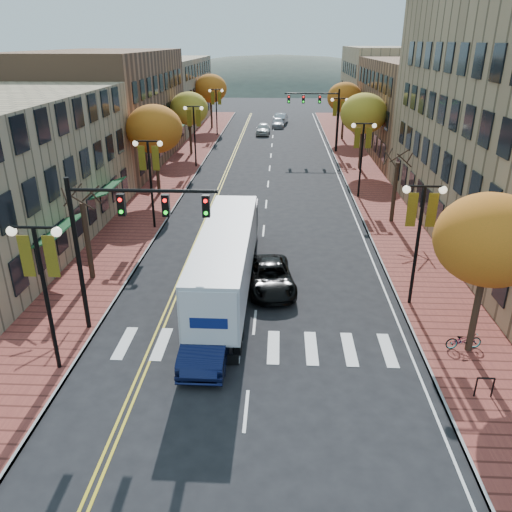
# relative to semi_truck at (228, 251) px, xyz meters

# --- Properties ---
(ground) EXTENTS (200.00, 200.00, 0.00)m
(ground) POSITION_rel_semi_truck_xyz_m (1.50, -7.34, -2.12)
(ground) COLOR black
(ground) RESTS_ON ground
(sidewalk_left) EXTENTS (4.00, 85.00, 0.15)m
(sidewalk_left) POSITION_rel_semi_truck_xyz_m (-7.50, 25.16, -2.05)
(sidewalk_left) COLOR brown
(sidewalk_left) RESTS_ON ground
(sidewalk_right) EXTENTS (4.00, 85.00, 0.15)m
(sidewalk_right) POSITION_rel_semi_truck_xyz_m (10.50, 25.16, -2.05)
(sidewalk_right) COLOR brown
(sidewalk_right) RESTS_ON ground
(building_left_mid) EXTENTS (12.00, 24.00, 11.00)m
(building_left_mid) POSITION_rel_semi_truck_xyz_m (-15.50, 28.66, 3.38)
(building_left_mid) COLOR brown
(building_left_mid) RESTS_ON ground
(building_left_far) EXTENTS (12.00, 26.00, 9.50)m
(building_left_far) POSITION_rel_semi_truck_xyz_m (-15.50, 53.66, 2.63)
(building_left_far) COLOR #9E8966
(building_left_far) RESTS_ON ground
(building_right_mid) EXTENTS (15.00, 24.00, 10.00)m
(building_right_mid) POSITION_rel_semi_truck_xyz_m (20.00, 34.66, 2.88)
(building_right_mid) COLOR brown
(building_right_mid) RESTS_ON ground
(building_right_far) EXTENTS (15.00, 20.00, 11.00)m
(building_right_far) POSITION_rel_semi_truck_xyz_m (20.00, 56.66, 3.38)
(building_right_far) COLOR #9E8966
(building_right_far) RESTS_ON ground
(tree_left_a) EXTENTS (0.28, 0.28, 4.20)m
(tree_left_a) POSITION_rel_semi_truck_xyz_m (-7.50, 0.66, 0.13)
(tree_left_a) COLOR #382619
(tree_left_a) RESTS_ON sidewalk_left
(tree_left_b) EXTENTS (4.48, 4.48, 7.21)m
(tree_left_b) POSITION_rel_semi_truck_xyz_m (-7.50, 16.66, 3.32)
(tree_left_b) COLOR #382619
(tree_left_b) RESTS_ON sidewalk_left
(tree_left_c) EXTENTS (4.16, 4.16, 6.69)m
(tree_left_c) POSITION_rel_semi_truck_xyz_m (-7.50, 32.66, 2.93)
(tree_left_c) COLOR #382619
(tree_left_c) RESTS_ON sidewalk_left
(tree_left_d) EXTENTS (4.61, 4.61, 7.42)m
(tree_left_d) POSITION_rel_semi_truck_xyz_m (-7.50, 50.66, 3.48)
(tree_left_d) COLOR #382619
(tree_left_d) RESTS_ON sidewalk_left
(tree_right_a) EXTENTS (4.16, 4.16, 6.69)m
(tree_right_a) POSITION_rel_semi_truck_xyz_m (10.50, -5.34, 2.93)
(tree_right_a) COLOR #382619
(tree_right_a) RESTS_ON sidewalk_right
(tree_right_b) EXTENTS (0.28, 0.28, 4.20)m
(tree_right_b) POSITION_rel_semi_truck_xyz_m (10.50, 10.66, 0.13)
(tree_right_b) COLOR #382619
(tree_right_b) RESTS_ON sidewalk_right
(tree_right_c) EXTENTS (4.48, 4.48, 7.21)m
(tree_right_c) POSITION_rel_semi_truck_xyz_m (10.50, 26.66, 3.32)
(tree_right_c) COLOR #382619
(tree_right_c) RESTS_ON sidewalk_right
(tree_right_d) EXTENTS (4.35, 4.35, 7.00)m
(tree_right_d) POSITION_rel_semi_truck_xyz_m (10.50, 42.66, 3.17)
(tree_right_d) COLOR #382619
(tree_right_d) RESTS_ON sidewalk_right
(lamp_left_a) EXTENTS (1.96, 0.36, 6.05)m
(lamp_left_a) POSITION_rel_semi_truck_xyz_m (-6.00, -7.34, 2.17)
(lamp_left_a) COLOR black
(lamp_left_a) RESTS_ON ground
(lamp_left_b) EXTENTS (1.96, 0.36, 6.05)m
(lamp_left_b) POSITION_rel_semi_truck_xyz_m (-6.00, 8.66, 2.17)
(lamp_left_b) COLOR black
(lamp_left_b) RESTS_ON ground
(lamp_left_c) EXTENTS (1.96, 0.36, 6.05)m
(lamp_left_c) POSITION_rel_semi_truck_xyz_m (-6.00, 26.66, 2.17)
(lamp_left_c) COLOR black
(lamp_left_c) RESTS_ON ground
(lamp_left_d) EXTENTS (1.96, 0.36, 6.05)m
(lamp_left_d) POSITION_rel_semi_truck_xyz_m (-6.00, 44.66, 2.17)
(lamp_left_d) COLOR black
(lamp_left_d) RESTS_ON ground
(lamp_right_a) EXTENTS (1.96, 0.36, 6.05)m
(lamp_right_a) POSITION_rel_semi_truck_xyz_m (9.00, -1.34, 2.17)
(lamp_right_a) COLOR black
(lamp_right_a) RESTS_ON ground
(lamp_right_b) EXTENTS (1.96, 0.36, 6.05)m
(lamp_right_b) POSITION_rel_semi_truck_xyz_m (9.00, 16.66, 2.17)
(lamp_right_b) COLOR black
(lamp_right_b) RESTS_ON ground
(lamp_right_c) EXTENTS (1.96, 0.36, 6.05)m
(lamp_right_c) POSITION_rel_semi_truck_xyz_m (9.00, 34.66, 2.17)
(lamp_right_c) COLOR black
(lamp_right_c) RESTS_ON ground
(traffic_mast_near) EXTENTS (6.10, 0.35, 7.00)m
(traffic_mast_near) POSITION_rel_semi_truck_xyz_m (-3.97, -4.35, 2.80)
(traffic_mast_near) COLOR black
(traffic_mast_near) RESTS_ON ground
(traffic_mast_far) EXTENTS (6.10, 0.34, 7.00)m
(traffic_mast_far) POSITION_rel_semi_truck_xyz_m (6.98, 34.65, 2.80)
(traffic_mast_far) COLOR black
(traffic_mast_far) RESTS_ON ground
(semi_truck) EXTENTS (2.42, 14.53, 3.63)m
(semi_truck) POSITION_rel_semi_truck_xyz_m (0.00, 0.00, 0.00)
(semi_truck) COLOR black
(semi_truck) RESTS_ON ground
(navy_sedan) EXTENTS (1.80, 5.14, 1.69)m
(navy_sedan) POSITION_rel_semi_truck_xyz_m (-0.30, -5.86, -1.28)
(navy_sedan) COLOR #0D1334
(navy_sedan) RESTS_ON ground
(black_suv) EXTENTS (2.91, 5.19, 1.37)m
(black_suv) POSITION_rel_semi_truck_xyz_m (2.16, 0.09, -1.43)
(black_suv) COLOR black
(black_suv) RESTS_ON ground
(car_far_white) EXTENTS (1.96, 4.56, 1.53)m
(car_far_white) POSITION_rel_semi_truck_xyz_m (0.16, 46.26, -1.35)
(car_far_white) COLOR silver
(car_far_white) RESTS_ON ground
(car_far_silver) EXTENTS (1.85, 4.44, 1.28)m
(car_far_silver) POSITION_rel_semi_truck_xyz_m (2.14, 52.57, -1.48)
(car_far_silver) COLOR #ACAAB2
(car_far_silver) RESTS_ON ground
(car_far_oncoming) EXTENTS (2.26, 5.00, 1.59)m
(car_far_oncoming) POSITION_rel_semi_truck_xyz_m (2.58, 56.04, -1.33)
(car_far_oncoming) COLOR #A9AAB1
(car_far_oncoming) RESTS_ON ground
(bicycle) EXTENTS (1.57, 0.72, 0.80)m
(bicycle) POSITION_rel_semi_truck_xyz_m (10.29, -5.26, -1.57)
(bicycle) COLOR gray
(bicycle) RESTS_ON sidewalk_right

